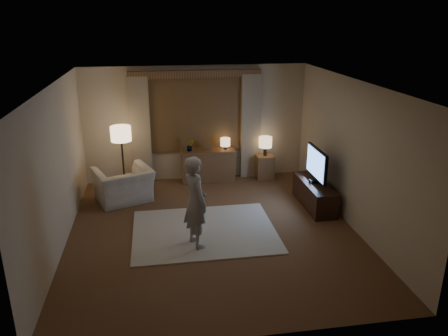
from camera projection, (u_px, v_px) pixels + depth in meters
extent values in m
cube|color=brown|center=(213.00, 232.00, 7.75)|extent=(5.00, 5.50, 0.02)
cube|color=silver|center=(211.00, 83.00, 6.88)|extent=(5.00, 5.50, 0.02)
cube|color=beige|center=(196.00, 124.00, 9.89)|extent=(5.00, 0.02, 2.60)
cube|color=beige|center=(246.00, 241.00, 4.75)|extent=(5.00, 0.02, 2.60)
cube|color=beige|center=(56.00, 170.00, 6.94)|extent=(0.02, 5.50, 2.60)
cube|color=beige|center=(353.00, 155.00, 7.69)|extent=(0.02, 5.50, 2.60)
cube|color=black|center=(196.00, 113.00, 9.78)|extent=(2.00, 0.01, 1.70)
cube|color=brown|center=(196.00, 113.00, 9.77)|extent=(2.08, 0.04, 1.78)
cube|color=tan|center=(140.00, 131.00, 9.63)|extent=(0.45, 0.12, 2.40)
cube|color=tan|center=(251.00, 127.00, 10.01)|extent=(0.45, 0.12, 2.40)
cube|color=brown|center=(195.00, 74.00, 9.43)|extent=(2.90, 0.14, 0.16)
cube|color=beige|center=(204.00, 231.00, 7.73)|extent=(2.50, 2.00, 0.02)
cube|color=brown|center=(208.00, 166.00, 10.00)|extent=(1.20, 0.40, 0.70)
cube|color=brown|center=(208.00, 147.00, 9.85)|extent=(0.16, 0.02, 0.20)
imported|color=#999999|center=(190.00, 146.00, 9.77)|extent=(0.17, 0.13, 0.30)
cylinder|color=black|center=(225.00, 148.00, 9.92)|extent=(0.08, 0.08, 0.12)
cylinder|color=#F7C994|center=(225.00, 142.00, 9.87)|extent=(0.22, 0.22, 0.18)
cylinder|color=black|center=(125.00, 191.00, 9.47)|extent=(0.31, 0.31, 0.03)
cylinder|color=black|center=(123.00, 167.00, 9.28)|extent=(0.04, 0.04, 1.16)
cylinder|color=#F7C994|center=(121.00, 134.00, 9.04)|extent=(0.42, 0.42, 0.31)
imported|color=beige|center=(124.00, 185.00, 8.88)|extent=(1.34, 1.26, 0.70)
cube|color=brown|center=(265.00, 167.00, 10.17)|extent=(0.40, 0.40, 0.56)
cylinder|color=black|center=(265.00, 151.00, 10.04)|extent=(0.08, 0.08, 0.20)
cylinder|color=#F7C994|center=(265.00, 142.00, 9.97)|extent=(0.30, 0.30, 0.24)
cube|color=black|center=(314.00, 194.00, 8.69)|extent=(0.45, 1.40, 0.50)
cube|color=black|center=(315.00, 181.00, 8.59)|extent=(0.24, 0.11, 0.06)
cube|color=black|center=(317.00, 163.00, 8.47)|extent=(0.05, 0.97, 0.59)
cube|color=#5C97FA|center=(315.00, 163.00, 8.47)|extent=(0.00, 0.90, 0.54)
imported|color=#A9A39C|center=(195.00, 202.00, 7.01)|extent=(0.54, 0.65, 1.54)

